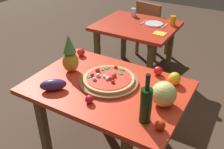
{
  "coord_description": "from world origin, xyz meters",
  "views": [
    {
      "loc": [
        0.87,
        -1.41,
        1.83
      ],
      "look_at": [
        -0.01,
        0.09,
        0.77
      ],
      "focal_mm": 40.74,
      "sensor_mm": 36.0,
      "label": 1
    }
  ],
  "objects_px": {
    "pineapple_left": "(70,56)",
    "knife_utensil": "(165,26)",
    "pizza_board": "(109,81)",
    "fork_utensil": "(144,22)",
    "eggplant": "(53,85)",
    "bell_pepper": "(175,79)",
    "tomato_by_bottle": "(89,99)",
    "pizza": "(108,78)",
    "drinking_glass_water": "(133,12)",
    "tomato_beside_pepper": "(160,125)",
    "wine_bottle": "(146,104)",
    "drinking_glass_juice": "(173,21)",
    "dinner_plate": "(154,24)",
    "melon": "(164,94)",
    "dining_chair": "(151,26)",
    "background_table": "(136,32)",
    "tomato_at_corner": "(81,52)",
    "display_table": "(107,95)",
    "napkin_folded": "(160,33)",
    "tomato_near_board": "(158,71)"
  },
  "relations": [
    {
      "from": "drinking_glass_juice",
      "to": "pizza",
      "type": "bearing_deg",
      "value": -90.42
    },
    {
      "from": "pizza",
      "to": "drinking_glass_water",
      "type": "relative_size",
      "value": 3.86
    },
    {
      "from": "tomato_near_board",
      "to": "napkin_folded",
      "type": "height_order",
      "value": "tomato_near_board"
    },
    {
      "from": "pizza",
      "to": "tomato_beside_pepper",
      "type": "relative_size",
      "value": 6.14
    },
    {
      "from": "pineapple_left",
      "to": "tomato_beside_pepper",
      "type": "bearing_deg",
      "value": -17.75
    },
    {
      "from": "pizza",
      "to": "tomato_beside_pepper",
      "type": "distance_m",
      "value": 0.62
    },
    {
      "from": "display_table",
      "to": "bell_pepper",
      "type": "distance_m",
      "value": 0.55
    },
    {
      "from": "tomato_at_corner",
      "to": "knife_utensil",
      "type": "distance_m",
      "value": 1.22
    },
    {
      "from": "display_table",
      "to": "knife_utensil",
      "type": "height_order",
      "value": "knife_utensil"
    },
    {
      "from": "background_table",
      "to": "melon",
      "type": "height_order",
      "value": "melon"
    },
    {
      "from": "bell_pepper",
      "to": "napkin_folded",
      "type": "distance_m",
      "value": 1.05
    },
    {
      "from": "wine_bottle",
      "to": "knife_utensil",
      "type": "height_order",
      "value": "wine_bottle"
    },
    {
      "from": "pizza",
      "to": "tomato_at_corner",
      "type": "height_order",
      "value": "pizza"
    },
    {
      "from": "napkin_folded",
      "to": "tomato_by_bottle",
      "type": "bearing_deg",
      "value": -88.51
    },
    {
      "from": "display_table",
      "to": "eggplant",
      "type": "bearing_deg",
      "value": -141.3
    },
    {
      "from": "eggplant",
      "to": "tomato_at_corner",
      "type": "relative_size",
      "value": 2.73
    },
    {
      "from": "tomato_at_corner",
      "to": "drinking_glass_juice",
      "type": "bearing_deg",
      "value": 68.86
    },
    {
      "from": "eggplant",
      "to": "fork_utensil",
      "type": "bearing_deg",
      "value": 90.82
    },
    {
      "from": "background_table",
      "to": "pizza_board",
      "type": "height_order",
      "value": "pizza_board"
    },
    {
      "from": "pineapple_left",
      "to": "fork_utensil",
      "type": "relative_size",
      "value": 1.84
    },
    {
      "from": "melon",
      "to": "knife_utensil",
      "type": "relative_size",
      "value": 0.98
    },
    {
      "from": "eggplant",
      "to": "dinner_plate",
      "type": "height_order",
      "value": "eggplant"
    },
    {
      "from": "display_table",
      "to": "pizza",
      "type": "xyz_separation_m",
      "value": [
        -0.01,
        0.04,
        0.13
      ]
    },
    {
      "from": "pineapple_left",
      "to": "knife_utensil",
      "type": "bearing_deg",
      "value": 77.46
    },
    {
      "from": "tomato_beside_pepper",
      "to": "tomato_at_corner",
      "type": "bearing_deg",
      "value": 150.7
    },
    {
      "from": "dining_chair",
      "to": "tomato_beside_pepper",
      "type": "relative_size",
      "value": 12.83
    },
    {
      "from": "background_table",
      "to": "knife_utensil",
      "type": "bearing_deg",
      "value": 18.55
    },
    {
      "from": "background_table",
      "to": "eggplant",
      "type": "height_order",
      "value": "eggplant"
    },
    {
      "from": "drinking_glass_water",
      "to": "fork_utensil",
      "type": "distance_m",
      "value": 0.29
    },
    {
      "from": "melon",
      "to": "drinking_glass_juice",
      "type": "distance_m",
      "value": 1.64
    },
    {
      "from": "pineapple_left",
      "to": "display_table",
      "type": "bearing_deg",
      "value": -5.85
    },
    {
      "from": "melon",
      "to": "tomato_beside_pepper",
      "type": "relative_size",
      "value": 2.67
    },
    {
      "from": "drinking_glass_water",
      "to": "dinner_plate",
      "type": "relative_size",
      "value": 0.48
    },
    {
      "from": "background_table",
      "to": "knife_utensil",
      "type": "xyz_separation_m",
      "value": [
        0.33,
        0.11,
        0.11
      ]
    },
    {
      "from": "dining_chair",
      "to": "bell_pepper",
      "type": "distance_m",
      "value": 1.94
    },
    {
      "from": "background_table",
      "to": "tomato_by_bottle",
      "type": "bearing_deg",
      "value": -76.07
    },
    {
      "from": "wine_bottle",
      "to": "drinking_glass_juice",
      "type": "relative_size",
      "value": 3.03
    },
    {
      "from": "tomato_at_corner",
      "to": "drinking_glass_juice",
      "type": "relative_size",
      "value": 0.64
    },
    {
      "from": "pizza",
      "to": "fork_utensil",
      "type": "distance_m",
      "value": 1.46
    },
    {
      "from": "drinking_glass_juice",
      "to": "knife_utensil",
      "type": "relative_size",
      "value": 0.64
    },
    {
      "from": "pizza_board",
      "to": "tomato_beside_pepper",
      "type": "height_order",
      "value": "tomato_beside_pepper"
    },
    {
      "from": "tomato_by_bottle",
      "to": "fork_utensil",
      "type": "distance_m",
      "value": 1.75
    },
    {
      "from": "pizza",
      "to": "tomato_beside_pepper",
      "type": "xyz_separation_m",
      "value": [
        0.55,
        -0.3,
        -0.01
      ]
    },
    {
      "from": "pineapple_left",
      "to": "melon",
      "type": "xyz_separation_m",
      "value": [
        0.84,
        -0.05,
        -0.06
      ]
    },
    {
      "from": "dining_chair",
      "to": "tomato_beside_pepper",
      "type": "height_order",
      "value": "dining_chair"
    },
    {
      "from": "fork_utensil",
      "to": "knife_utensil",
      "type": "distance_m",
      "value": 0.28
    },
    {
      "from": "bell_pepper",
      "to": "drinking_glass_water",
      "type": "xyz_separation_m",
      "value": [
        -1.02,
        1.35,
        0.0
      ]
    },
    {
      "from": "background_table",
      "to": "drinking_glass_water",
      "type": "height_order",
      "value": "drinking_glass_water"
    },
    {
      "from": "bell_pepper",
      "to": "tomato_by_bottle",
      "type": "distance_m",
      "value": 0.7
    },
    {
      "from": "pizza_board",
      "to": "fork_utensil",
      "type": "distance_m",
      "value": 1.46
    }
  ]
}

